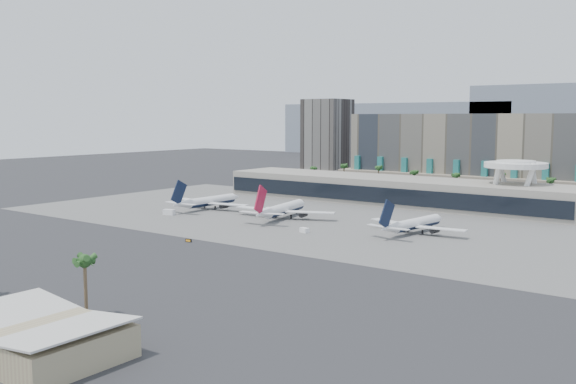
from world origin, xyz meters
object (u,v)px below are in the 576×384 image
Objects in this scene: service_vehicle_b at (304,230)px; airliner_left at (209,201)px; airliner_centre at (282,209)px; airliner_right at (414,224)px; service_vehicle_a at (169,212)px; taxiway_sign at (189,241)px.

airliner_left is at bearing 177.16° from service_vehicle_b.
airliner_right is at bearing -9.90° from airliner_centre.
airliner_right is 38.10m from service_vehicle_b.
service_vehicle_b is (25.05, -20.39, -3.01)m from airliner_centre.
airliner_centre is at bearing 12.27° from service_vehicle_a.
airliner_right is 11.83× the size of service_vehicle_b.
taxiway_sign is at bearing -50.42° from airliner_left.
service_vehicle_b is at bearing -17.31° from airliner_left.
airliner_right is at bearing 0.62° from airliner_left.
service_vehicle_b is (66.94, -22.03, -2.77)m from airliner_left.
service_vehicle_a is (-99.64, -21.51, -2.24)m from airliner_right.
service_vehicle_a is (-1.37, -22.01, -2.45)m from airliner_left.
service_vehicle_b is 41.56m from taxiway_sign.
service_vehicle_a is at bearing -165.85° from airliner_centre.
airliner_centre reaches higher than service_vehicle_a.
airliner_centre is 32.44m from service_vehicle_b.
taxiway_sign is at bearing -124.34° from airliner_right.
service_vehicle_b is (-31.32, -21.53, -2.56)m from airliner_right.
airliner_left reaches higher than service_vehicle_a.
airliner_left is 1.06× the size of airliner_right.
service_vehicle_b is at bearing 48.63° from taxiway_sign.
taxiway_sign is (46.67, -58.31, -3.10)m from airliner_left.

